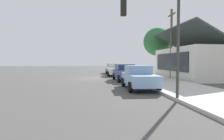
% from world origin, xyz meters
% --- Properties ---
extents(ground_plane, '(120.00, 120.00, 0.00)m').
position_xyz_m(ground_plane, '(0.00, 0.00, 0.00)').
color(ground_plane, '#4C4947').
extents(sidewalk_curb, '(60.00, 4.20, 0.16)m').
position_xyz_m(sidewalk_curb, '(0.00, 5.60, 0.08)').
color(sidewalk_curb, beige).
rests_on(sidewalk_curb, ground).
extents(car_seafoam, '(4.48, 2.14, 1.59)m').
position_xyz_m(car_seafoam, '(-8.91, 2.80, 0.81)').
color(car_seafoam, '#9ED1BC').
rests_on(car_seafoam, ground).
extents(car_ivory, '(4.76, 2.26, 1.59)m').
position_xyz_m(car_ivory, '(-3.19, 2.69, 0.82)').
color(car_ivory, silver).
rests_on(car_ivory, ground).
extents(car_navy, '(4.65, 2.16, 1.59)m').
position_xyz_m(car_navy, '(3.20, 2.82, 0.81)').
color(car_navy, navy).
rests_on(car_navy, ground).
extents(car_skyblue, '(4.63, 2.00, 1.59)m').
position_xyz_m(car_skyblue, '(8.98, 2.77, 0.81)').
color(car_skyblue, '#8CB7E0').
rests_on(car_skyblue, ground).
extents(storefront_building, '(10.81, 8.03, 5.50)m').
position_xyz_m(storefront_building, '(1.38, 11.98, 1.81)').
color(storefront_building, silver).
rests_on(storefront_building, ground).
extents(shade_tree, '(4.08, 4.08, 6.75)m').
position_xyz_m(shade_tree, '(-5.88, 9.13, 4.69)').
color(shade_tree, brown).
rests_on(shade_tree, ground).
extents(traffic_light_main, '(0.37, 2.79, 5.20)m').
position_xyz_m(traffic_light_main, '(13.24, 2.54, 3.49)').
color(traffic_light_main, '#383833').
rests_on(traffic_light_main, ground).
extents(utility_pole_wooden, '(1.80, 0.24, 7.50)m').
position_xyz_m(utility_pole_wooden, '(1.33, 8.20, 3.93)').
color(utility_pole_wooden, brown).
rests_on(utility_pole_wooden, ground).
extents(fire_hydrant_red, '(0.22, 0.22, 0.71)m').
position_xyz_m(fire_hydrant_red, '(-1.39, 4.20, 0.50)').
color(fire_hydrant_red, red).
rests_on(fire_hydrant_red, sidewalk_curb).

